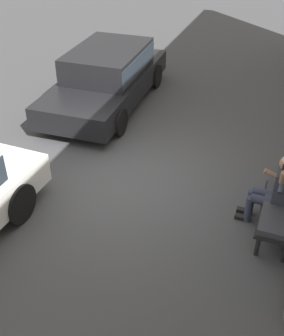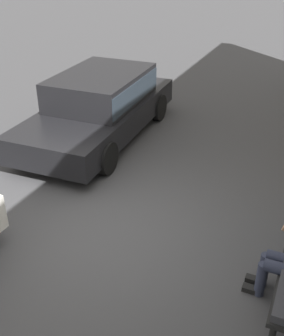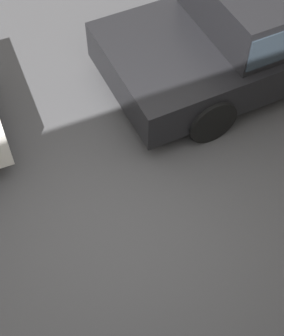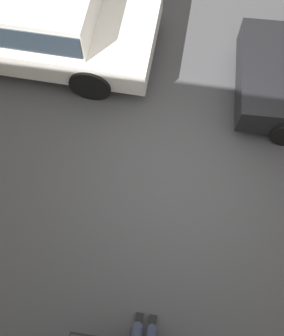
# 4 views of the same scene
# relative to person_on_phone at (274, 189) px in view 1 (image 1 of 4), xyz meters

# --- Properties ---
(ground_plane) EXTENTS (60.00, 60.00, 0.00)m
(ground_plane) POSITION_rel_person_on_phone_xyz_m (-0.29, -2.68, -0.68)
(ground_plane) COLOR #424244
(person_on_phone) EXTENTS (0.73, 0.74, 1.31)m
(person_on_phone) POSITION_rel_person_on_phone_xyz_m (0.00, 0.00, 0.00)
(person_on_phone) COLOR #2D3347
(person_on_phone) RESTS_ON ground_plane
(parked_car_near) EXTENTS (4.51, 2.03, 1.36)m
(parked_car_near) POSITION_rel_person_on_phone_xyz_m (-3.21, -4.35, 0.06)
(parked_car_near) COLOR black
(parked_car_near) RESTS_ON ground_plane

